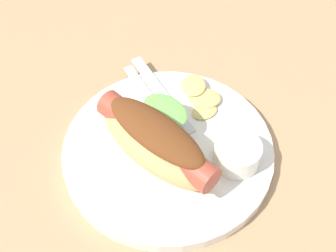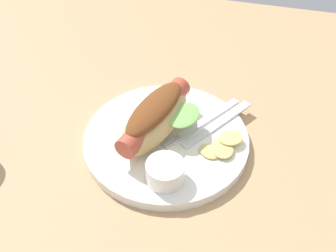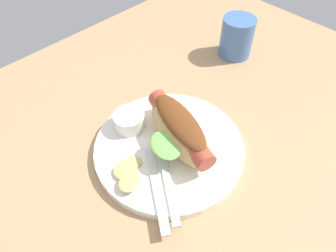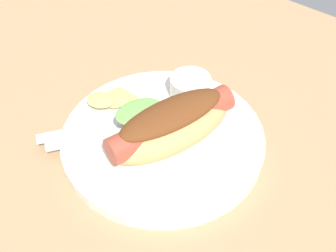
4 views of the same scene
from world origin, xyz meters
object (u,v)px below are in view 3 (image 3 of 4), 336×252
at_px(plate, 169,148).
at_px(hot_dog, 179,129).
at_px(knife, 157,188).
at_px(drinking_cup, 237,37).
at_px(chips_pile, 128,173).
at_px(sauce_ramekin, 129,121).
at_px(fork, 167,179).

distance_m(plate, hot_dog, 0.04).
distance_m(plate, knife, 0.09).
bearing_deg(plate, drinking_cup, -163.01).
height_order(chips_pile, drinking_cup, drinking_cup).
xyz_separation_m(plate, drinking_cup, (-0.30, -0.09, 0.04)).
bearing_deg(plate, chips_pile, -1.94).
bearing_deg(chips_pile, drinking_cup, -167.02).
xyz_separation_m(hot_dog, sauce_ramekin, (0.04, -0.08, -0.02)).
bearing_deg(knife, drinking_cup, -36.36).
relative_size(plate, fork, 1.82).
relative_size(sauce_ramekin, chips_pile, 0.76).
xyz_separation_m(hot_dog, fork, (0.07, 0.04, -0.03)).
xyz_separation_m(sauce_ramekin, fork, (0.03, 0.13, -0.01)).
bearing_deg(knife, hot_dog, -32.36).
bearing_deg(chips_pile, sauce_ramekin, -131.25).
distance_m(sauce_ramekin, chips_pile, 0.10).
bearing_deg(drinking_cup, knife, 20.27).
bearing_deg(sauce_ramekin, chips_pile, 48.75).
height_order(fork, drinking_cup, drinking_cup).
relative_size(plate, chips_pile, 3.53).
bearing_deg(sauce_ramekin, hot_dog, 113.42).
distance_m(hot_dog, chips_pile, 0.11).
distance_m(plate, chips_pile, 0.09).
height_order(plate, knife, knife).
relative_size(hot_dog, knife, 1.16).
xyz_separation_m(fork, drinking_cup, (-0.35, -0.14, 0.03)).
xyz_separation_m(knife, drinking_cup, (-0.37, -0.14, 0.03)).
height_order(sauce_ramekin, knife, sauce_ramekin).
relative_size(fork, knife, 0.94).
xyz_separation_m(hot_dog, knife, (0.09, 0.04, -0.03)).
distance_m(fork, chips_pile, 0.06).
distance_m(fork, drinking_cup, 0.38).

